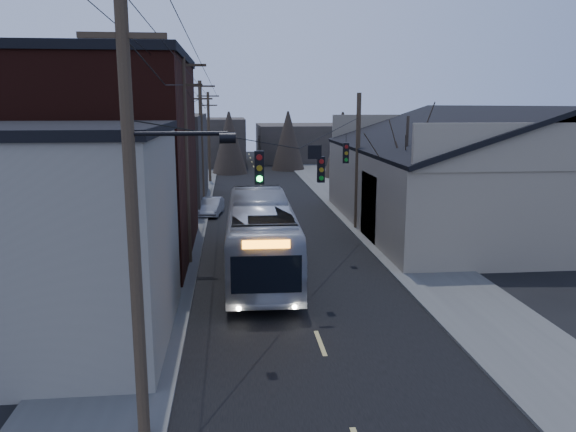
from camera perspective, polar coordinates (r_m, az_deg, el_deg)
name	(u,v)px	position (r m, az deg, el deg)	size (l,w,h in m)	color
road_surface	(272,215)	(40.13, -1.63, 0.08)	(9.00, 110.00, 0.02)	black
sidewalk_left	(180,216)	(40.19, -10.92, -0.04)	(4.00, 110.00, 0.12)	#474744
sidewalk_right	(361,213)	(41.09, 7.44, 0.32)	(4.00, 110.00, 0.12)	#474744
building_clapboard	(40,241)	(19.75, -23.85, -2.31)	(8.00, 8.00, 7.00)	slate
building_brick	(89,161)	(30.26, -19.56, 5.31)	(10.00, 12.00, 10.00)	black
building_left_far	(147,160)	(45.95, -14.18, 5.57)	(9.00, 14.00, 7.00)	#322E28
warehouse	(479,185)	(38.09, 18.86, 2.97)	(16.16, 20.60, 7.73)	gray
building_far_left	(206,142)	(74.48, -8.29, 7.48)	(10.00, 12.00, 6.00)	#322E28
building_far_right	(301,142)	(80.04, 1.29, 7.49)	(12.00, 14.00, 5.00)	#322E28
bare_tree	(405,184)	(31.00, 11.80, 3.24)	(0.40, 0.40, 7.20)	black
utility_lines	(226,153)	(33.52, -6.29, 6.33)	(11.24, 45.28, 10.50)	#382B1E
bus	(261,236)	(26.27, -2.78, -2.05)	(2.95, 12.63, 3.52)	#9FA2AA
parked_car	(212,206)	(40.55, -7.78, 0.97)	(1.31, 3.75, 1.24)	#9FA0A6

